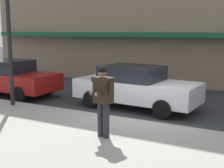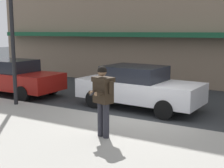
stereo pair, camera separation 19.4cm
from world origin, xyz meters
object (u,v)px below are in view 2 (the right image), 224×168
at_px(man_texting_on_phone, 103,94).
at_px(street_lamp_post, 12,21).
at_px(parked_sedan_near, 13,77).
at_px(parked_sedan_mid, 138,87).

height_order(man_texting_on_phone, street_lamp_post, street_lamp_post).
bearing_deg(street_lamp_post, parked_sedan_near, 139.27).
xyz_separation_m(parked_sedan_mid, man_texting_on_phone, (0.77, -3.66, 0.46)).
relative_size(parked_sedan_mid, street_lamp_post, 0.94).
relative_size(parked_sedan_near, man_texting_on_phone, 2.50).
height_order(parked_sedan_near, street_lamp_post, street_lamp_post).
relative_size(man_texting_on_phone, street_lamp_post, 0.37).
relative_size(parked_sedan_near, street_lamp_post, 0.92).
xyz_separation_m(parked_sedan_mid, street_lamp_post, (-3.86, -2.23, 2.35)).
bearing_deg(parked_sedan_mid, man_texting_on_phone, -78.12).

